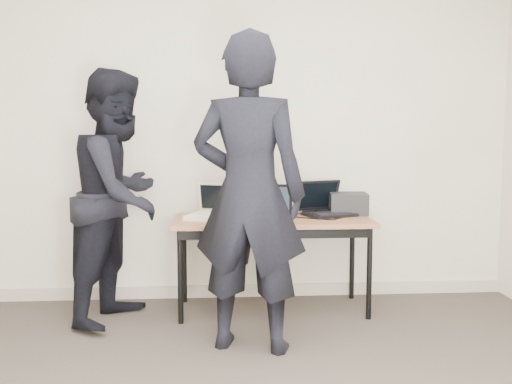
{
  "coord_description": "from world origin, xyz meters",
  "views": [
    {
      "loc": [
        -0.18,
        -2.44,
        1.38
      ],
      "look_at": [
        0.1,
        1.6,
        0.95
      ],
      "focal_mm": 40.0,
      "sensor_mm": 36.0,
      "label": 1
    }
  ],
  "objects": [
    {
      "name": "laptop_center",
      "position": [
        0.22,
        1.82,
        0.78
      ],
      "size": [
        0.37,
        0.36,
        0.26
      ],
      "rotation": [
        0.0,
        0.0,
        -0.11
      ],
      "color": "black",
      "rests_on": "desk"
    },
    {
      "name": "equipment_box",
      "position": [
        0.87,
        2.04,
        0.81
      ],
      "size": [
        0.32,
        0.28,
        0.17
      ],
      "primitive_type": "cube",
      "rotation": [
        0.0,
        0.0,
        -0.1
      ],
      "color": "black",
      "rests_on": "desk"
    },
    {
      "name": "desk",
      "position": [
        0.24,
        1.85,
        0.66
      ],
      "size": [
        1.5,
        0.65,
        0.72
      ],
      "rotation": [
        0.0,
        0.0,
        0.0
      ],
      "color": "brown",
      "rests_on": "ground"
    },
    {
      "name": "tissue",
      "position": [
        0.09,
        2.08,
        1.0
      ],
      "size": [
        0.14,
        0.12,
        0.08
      ],
      "primitive_type": "ellipsoid",
      "rotation": [
        0.0,
        0.0,
        0.14
      ],
      "color": "white",
      "rests_on": "leather_satchel"
    },
    {
      "name": "room",
      "position": [
        0.0,
        0.0,
        1.35
      ],
      "size": [
        4.6,
        4.6,
        2.8
      ],
      "color": "#3E352F",
      "rests_on": "ground"
    },
    {
      "name": "cables",
      "position": [
        0.29,
        1.84,
        0.72
      ],
      "size": [
        1.15,
        0.41,
        0.01
      ],
      "rotation": [
        0.0,
        0.0,
        -0.09
      ],
      "color": "black",
      "rests_on": "desk"
    },
    {
      "name": "person_observer",
      "position": [
        -0.89,
        1.74,
        0.91
      ],
      "size": [
        0.95,
        1.07,
        1.82
      ],
      "primitive_type": "imported",
      "rotation": [
        0.0,
        0.0,
        1.22
      ],
      "color": "black",
      "rests_on": "ground"
    },
    {
      "name": "laptop_right",
      "position": [
        0.68,
        2.01,
        0.78
      ],
      "size": [
        0.47,
        0.46,
        0.27
      ],
      "rotation": [
        0.0,
        0.0,
        0.37
      ],
      "color": "black",
      "rests_on": "desk"
    },
    {
      "name": "baseboard",
      "position": [
        0.0,
        2.23,
        0.05
      ],
      "size": [
        4.5,
        0.03,
        0.1
      ],
      "primitive_type": "cube",
      "color": "#ACA18E",
      "rests_on": "ground"
    },
    {
      "name": "laptop_beige",
      "position": [
        -0.21,
        1.87,
        0.77
      ],
      "size": [
        0.43,
        0.42,
        0.27
      ],
      "rotation": [
        0.0,
        0.0,
        -0.39
      ],
      "color": "beige",
      "rests_on": "desk"
    },
    {
      "name": "person_typist",
      "position": [
        0.02,
        1.09,
        0.99
      ],
      "size": [
        0.82,
        0.65,
        1.98
      ],
      "primitive_type": "imported",
      "rotation": [
        0.0,
        0.0,
        2.87
      ],
      "color": "black",
      "rests_on": "ground"
    },
    {
      "name": "power_brick",
      "position": [
        0.02,
        1.68,
        0.74
      ],
      "size": [
        0.09,
        0.06,
        0.03
      ],
      "primitive_type": "cube",
      "rotation": [
        0.0,
        0.0,
        -0.07
      ],
      "color": "black",
      "rests_on": "desk"
    },
    {
      "name": "leather_satchel",
      "position": [
        0.06,
        2.07,
        0.85
      ],
      "size": [
        0.37,
        0.19,
        0.25
      ],
      "rotation": [
        0.0,
        0.0,
        0.04
      ],
      "color": "brown",
      "rests_on": "desk"
    }
  ]
}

